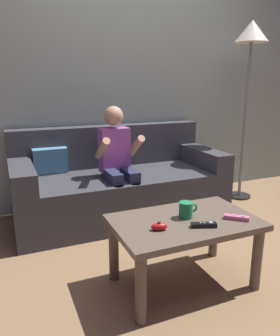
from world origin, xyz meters
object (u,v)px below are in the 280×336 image
Objects in this scene: nunchuk_red at (159,226)px; floor_lamp at (251,46)px; person_seated_on_couch at (118,160)px; couch at (118,185)px; game_remote_black_near_edge at (204,225)px; game_remote_pink_far_corner at (236,218)px; coffee_mug at (186,210)px; coffee_table at (184,231)px.

nunchuk_red is 0.06× the size of floor_lamp.
floor_lamp is at bearing 5.04° from person_seated_on_couch.
game_remote_black_near_edge is (0.04, -1.31, 0.15)m from couch.
game_remote_pink_far_corner is 0.07× the size of floor_lamp.
nunchuk_red is (-0.20, -1.25, 0.15)m from couch.
coffee_mug reaches higher than game_remote_pink_far_corner.
game_remote_pink_far_corner is 1.97m from floor_lamp.
coffee_mug is 2.02m from floor_lamp.
coffee_mug reaches higher than game_remote_black_near_edge.
game_remote_pink_far_corner is at bearing -130.93° from floor_lamp.
coffee_mug is (0.02, -1.16, 0.18)m from couch.
game_remote_pink_far_corner is (0.33, -1.12, -0.13)m from person_seated_on_couch.
game_remote_black_near_edge reaches higher than coffee_table.
floor_lamp reaches higher than game_remote_black_near_edge.
floor_lamp reaches higher than nunchuk_red.
game_remote_black_near_edge is 1.46× the size of nunchuk_red.
game_remote_pink_far_corner is (0.47, -0.05, -0.01)m from nunchuk_red.
game_remote_black_near_edge is at bearing -136.19° from floor_lamp.
couch is 1.33m from game_remote_pink_far_corner.
couch reaches higher than game_remote_pink_far_corner.
person_seated_on_couch is 7.70× the size of game_remote_pink_far_corner.
person_seated_on_couch is 1.17m from game_remote_pink_far_corner.
nunchuk_red is at bearing -157.62° from coffee_mug.
nunchuk_red reaches higher than game_remote_pink_far_corner.
nunchuk_red is (-0.20, -0.07, 0.09)m from coffee_table.
game_remote_pink_far_corner is at bearing -29.29° from coffee_mug.
couch is 18.68× the size of nunchuk_red.
coffee_table is at bearing 108.96° from game_remote_black_near_edge.
couch is at bearing 101.60° from game_remote_pink_far_corner.
couch reaches higher than coffee_table.
nunchuk_red is at bearing -161.63° from coffee_table.
floor_lamp is at bearing 43.81° from game_remote_black_near_edge.
couch reaches higher than nunchuk_red.
coffee_mug is (-0.25, 0.14, 0.04)m from game_remote_pink_far_corner.
person_seated_on_couch is 10.12× the size of nunchuk_red.
floor_lamp is (1.07, 1.24, 1.09)m from game_remote_pink_far_corner.
coffee_mug is at bearing 98.12° from game_remote_black_near_edge.
game_remote_black_near_edge is 2.11m from floor_lamp.
game_remote_pink_far_corner is at bearing -23.01° from coffee_table.
nunchuk_red is at bearing 165.57° from game_remote_black_near_edge.
couch reaches higher than game_remote_black_near_edge.
floor_lamp reaches higher than coffee_mug.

